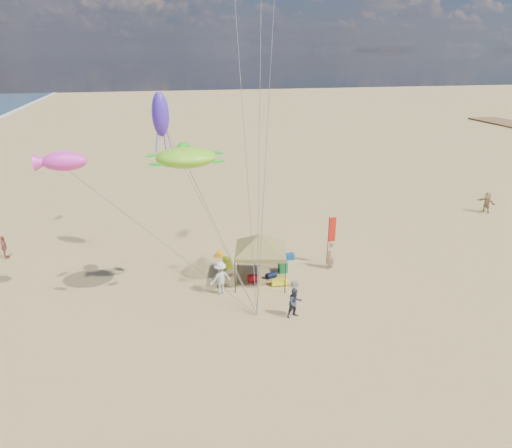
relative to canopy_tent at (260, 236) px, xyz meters
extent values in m
plane|color=tan|center=(-0.49, -4.08, -2.84)|extent=(280.00, 280.00, 0.00)
cylinder|color=black|center=(-1.02, 1.65, -1.93)|extent=(0.05, 0.05, 1.83)
cylinder|color=black|center=(1.65, 1.02, -1.93)|extent=(0.05, 0.05, 1.83)
cylinder|color=black|center=(-1.65, -1.02, -1.93)|extent=(0.05, 0.05, 1.83)
cylinder|color=black|center=(1.02, -1.65, -1.93)|extent=(0.05, 0.05, 1.83)
cube|color=olive|center=(0.00, 0.00, -0.91)|extent=(3.39, 3.39, 0.22)
pyramid|color=olive|center=(0.00, 0.00, 0.12)|extent=(5.40, 5.40, 0.91)
cylinder|color=black|center=(4.58, 1.27, -1.26)|extent=(0.04, 0.04, 3.17)
cube|color=red|center=(4.81, 1.28, -0.53)|extent=(0.46, 0.04, 1.58)
cube|color=#B00E14|center=(-0.44, 0.04, -2.65)|extent=(0.54, 0.38, 0.38)
cube|color=#11468E|center=(2.51, 2.46, -2.65)|extent=(0.54, 0.38, 0.38)
cylinder|color=black|center=(0.72, 0.21, -2.66)|extent=(0.69, 0.54, 0.36)
cylinder|color=#FFA10E|center=(-1.83, 3.83, -2.66)|extent=(0.54, 0.69, 0.36)
cube|color=#167B39|center=(1.60, 0.83, -2.49)|extent=(0.50, 0.50, 0.70)
cube|color=#B9CB16|center=(-1.60, 2.08, -2.49)|extent=(0.50, 0.50, 0.70)
cube|color=slate|center=(1.78, -1.03, -2.70)|extent=(0.34, 0.30, 0.28)
cube|color=yellow|center=(0.95, -0.71, -2.64)|extent=(0.90, 0.50, 0.24)
imported|color=tan|center=(4.55, 0.67, -1.93)|extent=(0.80, 0.73, 1.82)
imported|color=#353748|center=(0.84, -4.06, -2.04)|extent=(0.90, 0.77, 1.61)
imported|color=silver|center=(-2.44, -0.91, -1.89)|extent=(1.40, 1.11, 1.90)
imported|color=#A85640|center=(-15.33, 6.54, -2.07)|extent=(0.56, 0.97, 1.55)
imported|color=tan|center=(20.89, 7.60, -1.97)|extent=(1.03, 1.70, 1.74)
ellipsoid|color=#86E322|center=(-3.96, -1.49, 4.98)|extent=(3.01, 2.49, 0.95)
ellipsoid|color=#FF37C8|center=(-9.57, -0.40, 4.82)|extent=(2.10, 1.11, 0.92)
ellipsoid|color=#4B28CA|center=(-4.93, 4.30, 6.26)|extent=(1.29, 1.29, 2.55)
camera|label=1|loc=(-5.27, -22.73, 9.69)|focal=31.70mm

